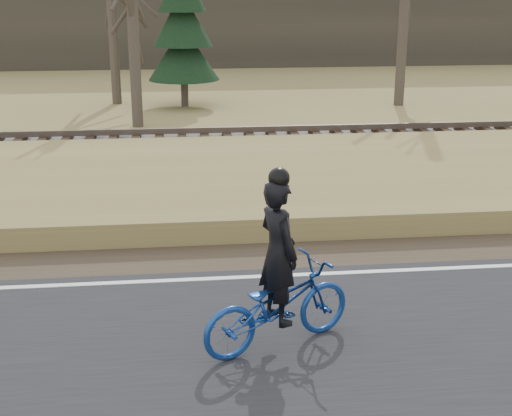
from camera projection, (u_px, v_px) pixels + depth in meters
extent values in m
plane|color=olive|center=(454.00, 277.00, 11.32)|extent=(120.00, 120.00, 0.00)
cube|color=silver|center=(450.00, 268.00, 11.49)|extent=(120.00, 0.12, 0.01)
cube|color=#473A2B|center=(429.00, 249.00, 12.45)|extent=(120.00, 1.60, 0.04)
cube|color=olive|center=(382.00, 190.00, 15.23)|extent=(120.00, 5.00, 0.44)
cube|color=slate|center=(342.00, 149.00, 18.82)|extent=(120.00, 3.00, 0.45)
cube|color=black|center=(343.00, 138.00, 18.73)|extent=(120.00, 2.40, 0.14)
cube|color=brown|center=(349.00, 139.00, 18.01)|extent=(120.00, 0.07, 0.15)
cube|color=brown|center=(337.00, 127.00, 19.37)|extent=(120.00, 0.07, 0.15)
cube|color=#383328|center=(254.00, 8.00, 38.79)|extent=(120.00, 4.00, 6.00)
imported|color=navy|center=(278.00, 305.00, 8.93)|extent=(2.22, 1.55, 1.11)
imported|color=black|center=(278.00, 252.00, 8.71)|extent=(0.68, 0.79, 1.84)
sphere|color=black|center=(279.00, 178.00, 8.42)|extent=(0.26, 0.26, 0.26)
cylinder|color=#494035|center=(133.00, 27.00, 21.91)|extent=(0.36, 0.36, 6.18)
cylinder|color=#494035|center=(185.00, 89.00, 26.28)|extent=(0.28, 0.28, 1.32)
cone|color=black|center=(183.00, 53.00, 25.89)|extent=(2.60, 2.60, 1.92)
cone|color=black|center=(182.00, 19.00, 25.52)|extent=(2.15, 2.15, 1.92)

